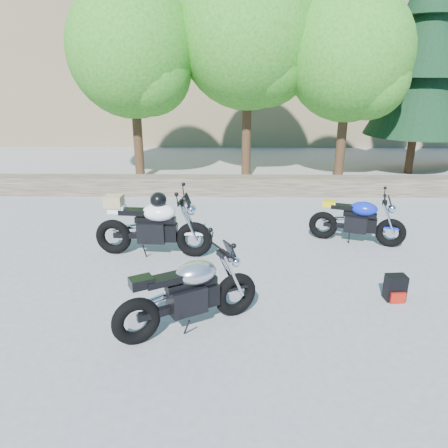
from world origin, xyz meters
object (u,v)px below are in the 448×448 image
at_px(blue_bike, 358,221).
at_px(backpack, 395,288).
at_px(silver_bike, 189,294).
at_px(white_bike, 152,225).

xyz_separation_m(blue_bike, backpack, (-0.03, -2.27, -0.27)).
height_order(silver_bike, blue_bike, silver_bike).
height_order(silver_bike, white_bike, white_bike).
bearing_deg(silver_bike, blue_bike, 16.03).
bearing_deg(backpack, white_bike, 152.51).
relative_size(silver_bike, backpack, 4.75).
xyz_separation_m(white_bike, blue_bike, (3.92, 0.67, -0.14)).
height_order(white_bike, blue_bike, white_bike).
bearing_deg(silver_bike, white_bike, 80.97).
distance_m(silver_bike, backpack, 3.13).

